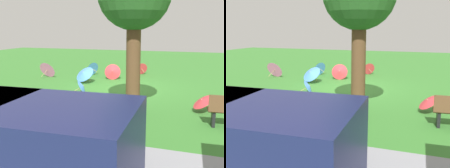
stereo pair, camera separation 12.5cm
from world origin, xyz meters
The scene contains 8 objects.
ground centered at (0.00, 0.00, 0.00)m, with size 40.00×40.00×0.00m, color #387A2D.
parasol_blue_1 centered at (2.04, -0.47, 0.47)m, with size 1.16×1.09×0.85m.
parasol_red_0 centered at (1.02, -1.77, 0.41)m, with size 0.91×0.86×0.83m.
parasol_red_1 centered at (-3.45, 2.71, 0.39)m, with size 0.85×0.89×0.64m.
parasol_pink_1 centered at (4.53, -1.28, 0.45)m, with size 0.97×0.97×0.90m.
parasol_blue_3 centered at (2.53, -2.60, 0.38)m, with size 0.76×0.85×0.77m.
parasol_red_2 centered at (-0.03, -3.79, 0.34)m, with size 0.74×0.73×0.69m.
parasol_blue_4 centered at (1.19, 1.55, 0.29)m, with size 0.60×0.68×0.57m.
Camera 2 is at (-3.53, 11.37, 2.63)m, focal length 43.66 mm.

